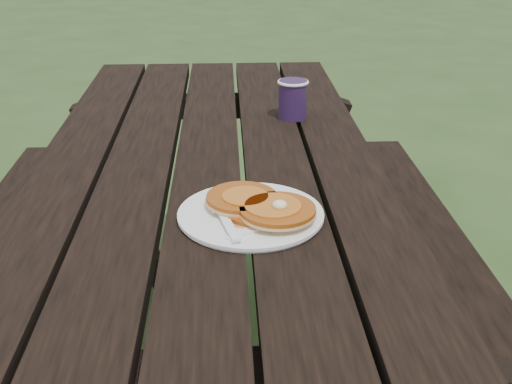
{
  "coord_description": "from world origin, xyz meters",
  "views": [
    {
      "loc": [
        0.04,
        -1.31,
        1.28
      ],
      "look_at": [
        0.09,
        -0.27,
        0.8
      ],
      "focal_mm": 45.0,
      "sensor_mm": 36.0,
      "label": 1
    }
  ],
  "objects_px": {
    "picnic_table": "(213,306)",
    "pancake_stack": "(260,206)",
    "plate": "(251,215)",
    "coffee_cup": "(293,97)"
  },
  "relations": [
    {
      "from": "pancake_stack",
      "to": "picnic_table",
      "type": "bearing_deg",
      "value": 109.72
    },
    {
      "from": "coffee_cup",
      "to": "plate",
      "type": "bearing_deg",
      "value": -103.22
    },
    {
      "from": "picnic_table",
      "to": "plate",
      "type": "xyz_separation_m",
      "value": [
        0.08,
        -0.28,
        0.39
      ]
    },
    {
      "from": "plate",
      "to": "pancake_stack",
      "type": "distance_m",
      "value": 0.03
    },
    {
      "from": "picnic_table",
      "to": "pancake_stack",
      "type": "bearing_deg",
      "value": -70.28
    },
    {
      "from": "plate",
      "to": "coffee_cup",
      "type": "height_order",
      "value": "coffee_cup"
    },
    {
      "from": "picnic_table",
      "to": "plate",
      "type": "distance_m",
      "value": 0.48
    },
    {
      "from": "picnic_table",
      "to": "plate",
      "type": "relative_size",
      "value": 7.0
    },
    {
      "from": "plate",
      "to": "coffee_cup",
      "type": "xyz_separation_m",
      "value": [
        0.13,
        0.56,
        0.05
      ]
    },
    {
      "from": "picnic_table",
      "to": "coffee_cup",
      "type": "height_order",
      "value": "coffee_cup"
    }
  ]
}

